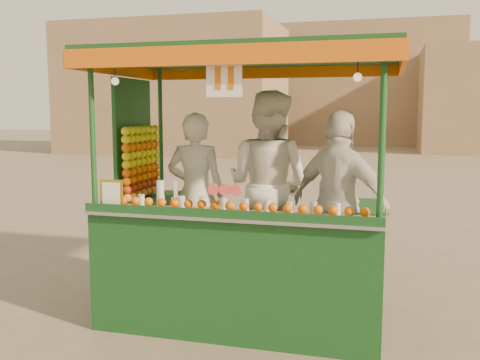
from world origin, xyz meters
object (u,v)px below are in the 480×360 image
(vendor_left, at_px, (196,193))
(vendor_right, at_px, (339,203))
(vendor_middle, at_px, (268,185))
(juice_cart, at_px, (238,234))

(vendor_left, xyz_separation_m, vendor_right, (1.48, -0.28, 0.01))
(vendor_left, bearing_deg, vendor_middle, -178.71)
(vendor_middle, bearing_deg, juice_cart, 83.50)
(juice_cart, height_order, vendor_middle, juice_cart)
(juice_cart, bearing_deg, vendor_middle, 67.00)
(vendor_right, bearing_deg, vendor_middle, 2.41)
(juice_cart, relative_size, vendor_right, 1.65)
(juice_cart, xyz_separation_m, vendor_middle, (0.19, 0.44, 0.42))
(vendor_middle, relative_size, vendor_right, 1.12)
(juice_cart, bearing_deg, vendor_left, 145.72)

